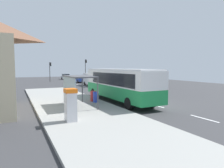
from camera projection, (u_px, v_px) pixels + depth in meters
The scene contains 20 objects.
ground_plane at pixel (93, 89), 30.91m from camera, with size 56.00×92.00×0.04m, color #38383A.
sidewalk_platform at pixel (72, 105), 17.36m from camera, with size 6.20×30.00×0.18m, color #999993.
lane_stripe_seg_0 at pixel (204, 119), 13.12m from camera, with size 0.16×2.20×0.01m, color silver.
lane_stripe_seg_1 at pixel (156, 106), 17.60m from camera, with size 0.16×2.20×0.01m, color silver.
lane_stripe_seg_2 at pixel (127, 98), 22.07m from camera, with size 0.16×2.20×0.01m, color silver.
lane_stripe_seg_3 at pixel (108, 93), 26.54m from camera, with size 0.16×2.20×0.01m, color silver.
lane_stripe_seg_4 at pixel (94, 89), 31.02m from camera, with size 0.16×2.20×0.01m, color silver.
lane_stripe_seg_5 at pixel (84, 86), 35.49m from camera, with size 0.16×2.20×0.01m, color silver.
lane_stripe_seg_6 at pixel (76, 84), 39.97m from camera, with size 0.16×2.20×0.01m, color silver.
lane_stripe_seg_7 at pixel (70, 83), 44.44m from camera, with size 0.16×2.20×0.01m, color silver.
bus at pixel (119, 83), 19.45m from camera, with size 2.58×11.02×3.21m.
white_van at pixel (93, 78), 36.84m from camera, with size 2.14×5.25×2.30m.
sedan_near at pixel (80, 79), 44.80m from camera, with size 1.92×4.44×1.52m.
sedan_far at pixel (66, 77), 56.62m from camera, with size 1.92×4.44×1.52m.
ticket_machine at pixel (71, 105), 11.76m from camera, with size 0.66×0.76×1.94m.
recycling_bin_blue at pixel (96, 97), 18.28m from camera, with size 0.52×0.52×0.95m, color blue.
recycling_bin_red at pixel (93, 96), 18.91m from camera, with size 0.52×0.52×0.95m, color red.
traffic_light_near_side at pixel (86, 67), 50.54m from camera, with size 0.49×0.28×5.42m.
traffic_light_far_side at pixel (50, 69), 47.53m from camera, with size 0.49×0.28×4.62m.
bus_shelter at pixel (76, 83), 16.15m from camera, with size 1.80×4.00×2.50m.
Camera 1 is at (-10.85, -14.92, 3.35)m, focal length 32.08 mm.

